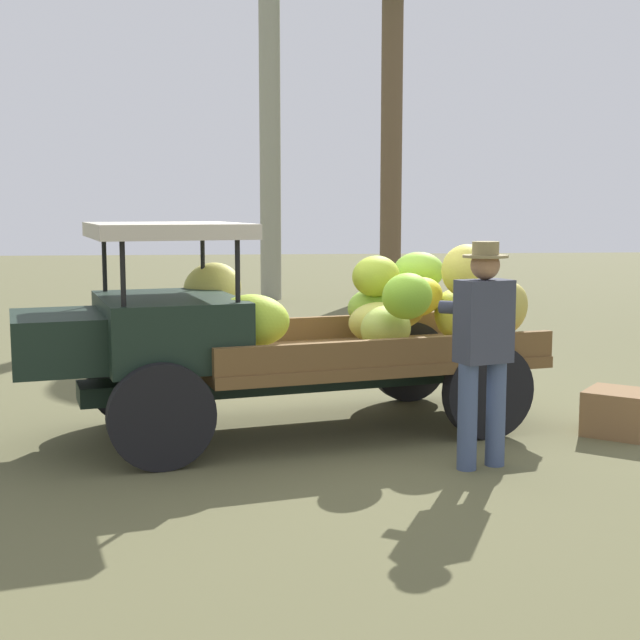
# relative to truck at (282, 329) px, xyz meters

# --- Properties ---
(ground_plane) EXTENTS (60.00, 60.00, 0.00)m
(ground_plane) POSITION_rel_truck_xyz_m (-0.62, -0.16, -0.92)
(ground_plane) COLOR brown
(truck) EXTENTS (4.65, 2.58, 1.85)m
(truck) POSITION_rel_truck_xyz_m (0.00, 0.00, 0.00)
(truck) COLOR black
(truck) RESTS_ON ground
(farmer) EXTENTS (0.55, 0.51, 1.73)m
(farmer) POSITION_rel_truck_xyz_m (-1.44, 1.25, 0.06)
(farmer) COLOR #445377
(farmer) RESTS_ON ground
(wooden_crate) EXTENTS (0.73, 0.73, 0.39)m
(wooden_crate) POSITION_rel_truck_xyz_m (-2.91, 0.41, -0.73)
(wooden_crate) COLOR brown
(wooden_crate) RESTS_ON ground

